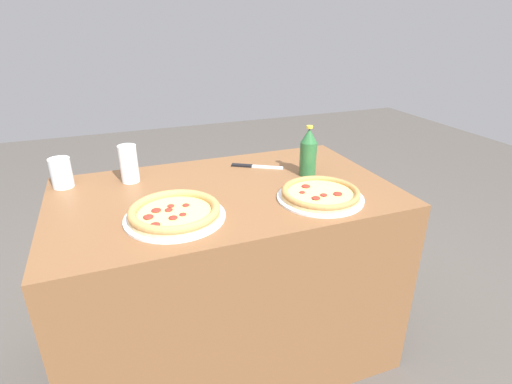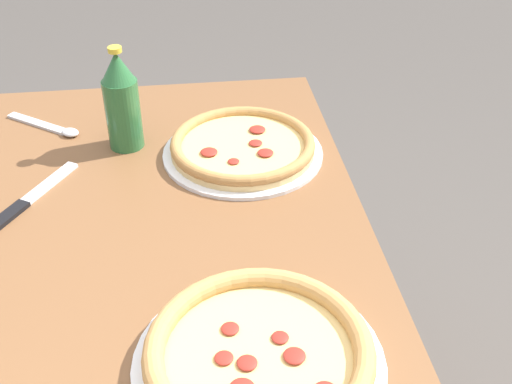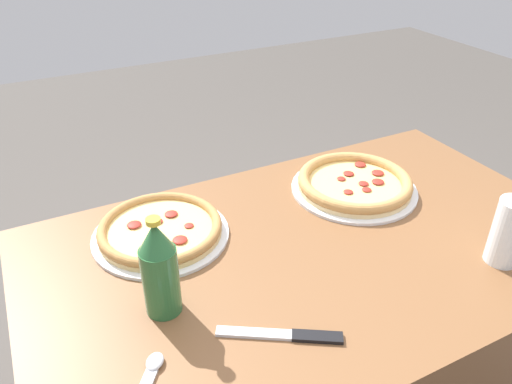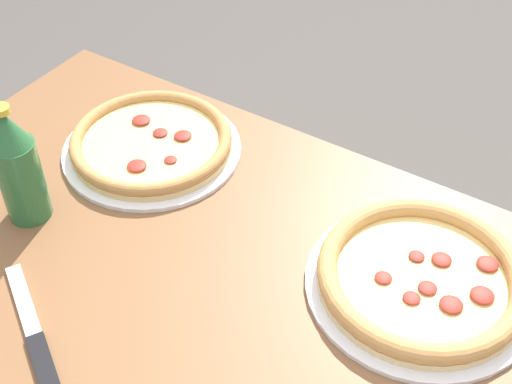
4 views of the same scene
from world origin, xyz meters
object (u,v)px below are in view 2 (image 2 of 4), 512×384
at_px(pizza_veggie, 243,147).
at_px(knife, 29,199).
at_px(spoon, 52,127).
at_px(pizza_margherita, 259,355).
at_px(beer_bottle, 122,101).

distance_m(pizza_veggie, knife, 0.41).
distance_m(knife, spoon, 0.26).
xyz_separation_m(pizza_margherita, spoon, (0.68, 0.35, -0.02)).
bearing_deg(spoon, beer_bottle, -118.14).
height_order(pizza_margherita, spoon, pizza_margherita).
bearing_deg(spoon, knife, 178.60).
xyz_separation_m(pizza_margherita, knife, (0.42, 0.36, -0.02)).
relative_size(pizza_veggie, knife, 1.52).
bearing_deg(knife, beer_bottle, -43.88).
relative_size(pizza_veggie, spoon, 1.87).
bearing_deg(spoon, pizza_margherita, -152.41).
height_order(pizza_margherita, beer_bottle, beer_bottle).
bearing_deg(knife, pizza_margherita, -139.26).
bearing_deg(knife, spoon, -1.40).
relative_size(pizza_margherita, pizza_veggie, 1.05).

